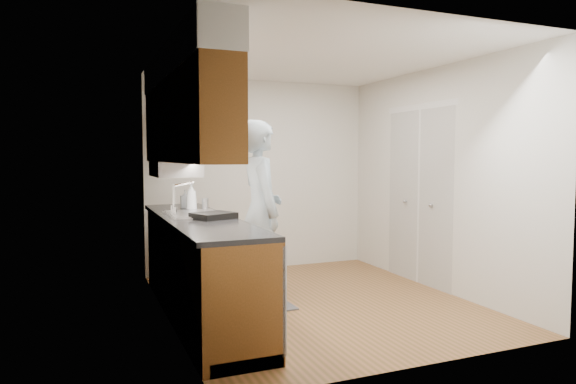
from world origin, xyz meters
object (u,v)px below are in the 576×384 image
object	(u,v)px
soap_bottle_c	(190,200)
steel_can	(205,204)
dish_rack	(214,216)
soap_bottle_a	(191,197)
person	(261,199)
soap_bottle_b	(185,199)

from	to	relation	value
soap_bottle_c	steel_can	bearing A→B (deg)	-74.51
steel_can	dish_rack	distance (m)	0.73
soap_bottle_c	steel_can	distance (m)	0.34
soap_bottle_a	soap_bottle_c	size ratio (longest dim) A/B	1.77
person	steel_can	xyz separation A→B (m)	(-0.50, 0.34, -0.06)
steel_can	soap_bottle_b	bearing A→B (deg)	113.58
soap_bottle_b	dish_rack	bearing A→B (deg)	-87.05
person	dish_rack	size ratio (longest dim) A/B	6.06
dish_rack	soap_bottle_c	bearing A→B (deg)	67.98
soap_bottle_c	person	bearing A→B (deg)	-48.75
soap_bottle_c	soap_bottle_a	bearing A→B (deg)	-98.94
person	soap_bottle_b	xyz separation A→B (m)	(-0.64, 0.68, -0.03)
person	soap_bottle_a	xyz separation A→B (m)	(-0.64, 0.35, 0.02)
soap_bottle_b	steel_can	xyz separation A→B (m)	(0.15, -0.34, -0.04)
soap_bottle_c	steel_can	size ratio (longest dim) A/B	1.29
person	dish_rack	bearing A→B (deg)	125.97
dish_rack	steel_can	bearing A→B (deg)	60.81
person	soap_bottle_c	xyz separation A→B (m)	(-0.59, 0.67, -0.04)
soap_bottle_b	soap_bottle_c	xyz separation A→B (m)	(0.06, -0.01, -0.02)
person	soap_bottle_a	world-z (taller)	person
soap_bottle_a	soap_bottle_b	size ratio (longest dim) A/B	1.45
person	soap_bottle_c	bearing A→B (deg)	43.81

